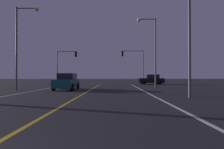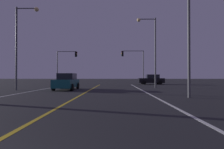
# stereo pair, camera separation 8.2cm
# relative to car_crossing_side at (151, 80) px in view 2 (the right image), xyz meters

# --- Properties ---
(lane_edge_right) EXTENTS (0.16, 35.28, 0.01)m
(lane_edge_right) POSITION_rel_car_crossing_side_xyz_m (-3.60, -18.90, -0.82)
(lane_edge_right) COLOR silver
(lane_edge_right) RESTS_ON ground
(lane_edge_left) EXTENTS (0.16, 35.28, 0.01)m
(lane_edge_left) POSITION_rel_car_crossing_side_xyz_m (-14.02, -18.90, -0.82)
(lane_edge_left) COLOR silver
(lane_edge_left) RESTS_ON ground
(lane_center_divider) EXTENTS (0.16, 35.28, 0.01)m
(lane_center_divider) POSITION_rel_car_crossing_side_xyz_m (-8.81, -18.90, -0.82)
(lane_center_divider) COLOR gold
(lane_center_divider) RESTS_ON ground
(car_crossing_side) EXTENTS (4.30, 2.02, 1.70)m
(car_crossing_side) POSITION_rel_car_crossing_side_xyz_m (0.00, 0.00, 0.00)
(car_crossing_side) COLOR black
(car_crossing_side) RESTS_ON ground
(car_oncoming) EXTENTS (2.02, 4.30, 1.70)m
(car_oncoming) POSITION_rel_car_crossing_side_xyz_m (-11.31, -12.85, 0.00)
(car_oncoming) COLOR black
(car_oncoming) RESTS_ON ground
(traffic_light_near_right) EXTENTS (3.82, 0.36, 5.73)m
(traffic_light_near_right) POSITION_rel_car_crossing_side_xyz_m (-3.29, -0.76, 3.45)
(traffic_light_near_right) COLOR #4C4C51
(traffic_light_near_right) RESTS_ON ground
(traffic_light_near_left) EXTENTS (3.50, 0.36, 5.66)m
(traffic_light_near_left) POSITION_rel_car_crossing_side_xyz_m (-14.49, -0.76, 3.39)
(traffic_light_near_left) COLOR #4C4C51
(traffic_light_near_left) RESTS_ON ground
(street_lamp_right_near) EXTENTS (2.28, 0.44, 8.67)m
(street_lamp_right_near) POSITION_rel_car_crossing_side_xyz_m (-1.96, -19.84, 4.63)
(street_lamp_right_near) COLOR #4C4C51
(street_lamp_right_near) RESTS_ON ground
(street_lamp_left_mid) EXTENTS (2.33, 0.44, 8.34)m
(street_lamp_left_mid) POSITION_rel_car_crossing_side_xyz_m (-15.63, -13.68, 4.45)
(street_lamp_left_mid) COLOR #4C4C51
(street_lamp_left_mid) RESTS_ON ground
(street_lamp_right_far) EXTENTS (2.29, 0.44, 8.38)m
(street_lamp_right_far) POSITION_rel_car_crossing_side_xyz_m (-1.98, -9.88, 4.47)
(street_lamp_right_far) COLOR #4C4C51
(street_lamp_right_far) RESTS_ON ground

